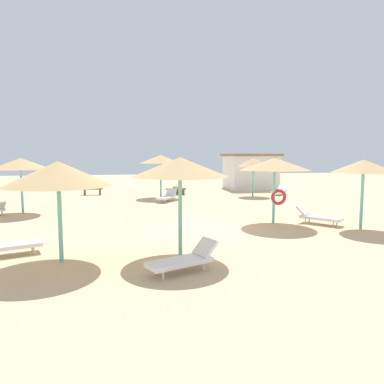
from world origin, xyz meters
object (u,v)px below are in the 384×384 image
object	(u,v)px
lounger_0	(318,217)
bench_2	(92,190)
parasol_4	(364,166)
parasol_0	(275,165)
lounger_2	(280,191)
parasol_5	(20,164)
beach_cabana	(250,171)
lounger_3	(184,259)
bench_0	(176,190)
parasol_3	(180,167)
lounger_6	(5,245)
bench_1	(177,189)
parasol_1	(161,159)
parasol_6	(58,174)
parasol_2	(253,162)
lounger_1	(167,197)

from	to	relation	value
lounger_0	bench_2	size ratio (longest dim) A/B	1.23
parasol_4	bench_2	world-z (taller)	parasol_4
parasol_0	lounger_2	distance (m)	11.67
parasol_5	beach_cabana	xyz separation A→B (m)	(15.85, 10.63, -0.97)
lounger_3	bench_0	size ratio (longest dim) A/B	1.29
parasol_3	lounger_2	bearing A→B (deg)	56.60
lounger_6	bench_1	xyz separation A→B (m)	(7.12, 15.73, 0.02)
parasol_0	parasol_5	distance (m)	12.54
parasol_0	lounger_2	xyz separation A→B (m)	(4.87, 10.36, -2.25)
parasol_1	parasol_6	size ratio (longest dim) A/B	1.02
lounger_6	parasol_0	bearing A→B (deg)	18.37
parasol_0	parasol_6	bearing A→B (deg)	-152.59
parasol_2	parasol_5	xyz separation A→B (m)	(-14.16, -5.11, 0.08)
parasol_1	lounger_3	size ratio (longest dim) A/B	1.51
parasol_5	lounger_0	bearing A→B (deg)	-20.73
lounger_0	lounger_3	distance (m)	8.36
parasol_1	parasol_5	distance (m)	9.28
lounger_0	lounger_6	bearing A→B (deg)	-166.16
bench_1	beach_cabana	xyz separation A→B (m)	(6.87, 2.86, 1.22)
parasol_3	lounger_1	xyz separation A→B (m)	(0.76, 12.02, -2.30)
lounger_0	beach_cabana	distance (m)	15.96
parasol_3	lounger_2	xyz separation A→B (m)	(9.50, 14.41, -2.31)
bench_0	lounger_6	bearing A→B (deg)	-115.03
lounger_1	bench_0	distance (m)	3.72
parasol_3	bench_1	distance (m)	16.82
beach_cabana	bench_1	bearing A→B (deg)	-157.40
parasol_4	lounger_1	size ratio (longest dim) A/B	1.44
lounger_6	lounger_0	bearing A→B (deg)	13.84
parasol_0	bench_2	size ratio (longest dim) A/B	1.97
bench_1	bench_2	xyz separation A→B (m)	(-6.40, 0.10, 0.00)
parasol_5	parasol_4	bearing A→B (deg)	-23.54
parasol_2	bench_1	bearing A→B (deg)	152.89
parasol_2	lounger_3	size ratio (longest dim) A/B	1.41
bench_2	beach_cabana	world-z (taller)	beach_cabana
lounger_1	beach_cabana	bearing A→B (deg)	42.33
bench_1	lounger_0	bearing A→B (deg)	-70.70
lounger_2	lounger_3	distance (m)	18.55
parasol_2	beach_cabana	world-z (taller)	beach_cabana
parasol_4	bench_1	world-z (taller)	parasol_4
parasol_3	lounger_0	world-z (taller)	parasol_3
lounger_2	beach_cabana	world-z (taller)	beach_cabana
lounger_2	bench_0	bearing A→B (deg)	171.31
parasol_0	parasol_2	size ratio (longest dim) A/B	1.06
parasol_0	parasol_1	distance (m)	10.97
lounger_3	bench_1	xyz separation A→B (m)	(2.10, 18.00, 0.02)
bench_2	bench_1	bearing A→B (deg)	-0.85
lounger_1	parasol_5	bearing A→B (deg)	-157.29
lounger_2	bench_0	distance (m)	7.81
parasol_6	bench_2	xyz separation A→B (m)	(-1.04, 16.74, -2.12)
parasol_5	bench_0	distance (m)	11.32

